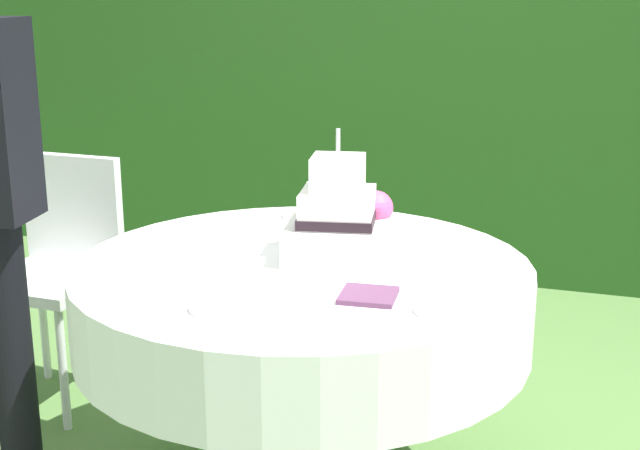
{
  "coord_description": "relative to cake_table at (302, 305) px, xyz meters",
  "views": [
    {
      "loc": [
        0.75,
        -2.17,
        1.48
      ],
      "look_at": [
        0.04,
        0.04,
        0.84
      ],
      "focal_mm": 49.1,
      "sensor_mm": 36.0,
      "label": 1
    }
  ],
  "objects": [
    {
      "name": "napkin_stack",
      "position": [
        0.25,
        -0.21,
        0.13
      ],
      "size": [
        0.15,
        0.15,
        0.01
      ],
      "primitive_type": "cube",
      "rotation": [
        0.0,
        0.0,
        0.08
      ],
      "color": "#603856",
      "rests_on": "cake_table"
    },
    {
      "name": "wedding_cake",
      "position": [
        0.08,
        0.09,
        0.23
      ],
      "size": [
        0.33,
        0.33,
        0.36
      ],
      "color": "white",
      "rests_on": "cake_table"
    },
    {
      "name": "serving_plate_near",
      "position": [
        -0.07,
        -0.4,
        0.13
      ],
      "size": [
        0.13,
        0.13,
        0.01
      ],
      "primitive_type": "cylinder",
      "color": "white",
      "rests_on": "cake_table"
    },
    {
      "name": "cake_table",
      "position": [
        0.0,
        0.0,
        0.0
      ],
      "size": [
        1.26,
        1.26,
        0.74
      ],
      "color": "#4C4C51",
      "rests_on": "ground_plane"
    },
    {
      "name": "serving_plate_left",
      "position": [
        -0.16,
        0.46,
        0.13
      ],
      "size": [
        0.13,
        0.13,
        0.01
      ],
      "primitive_type": "cylinder",
      "color": "white",
      "rests_on": "cake_table"
    },
    {
      "name": "garden_chair",
      "position": [
        -1.07,
        0.41,
        -0.08
      ],
      "size": [
        0.41,
        0.41,
        0.89
      ],
      "color": "white",
      "rests_on": "ground_plane"
    },
    {
      "name": "serving_plate_far",
      "position": [
        0.42,
        -0.26,
        0.13
      ],
      "size": [
        0.11,
        0.11,
        0.01
      ],
      "primitive_type": "cylinder",
      "color": "white",
      "rests_on": "cake_table"
    }
  ]
}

